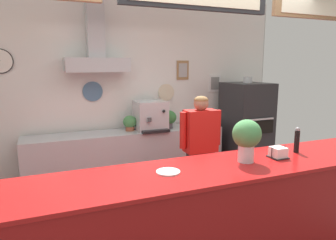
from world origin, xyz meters
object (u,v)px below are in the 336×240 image
(pepper_grinder, at_px, (297,140))
(napkin_holder, at_px, (278,153))
(pizza_oven, at_px, (246,131))
(potted_oregano, at_px, (130,123))
(shop_worker, at_px, (200,151))
(condiment_plate, at_px, (168,172))
(potted_sage, at_px, (169,118))
(basil_vase, at_px, (247,138))
(espresso_machine, at_px, (150,116))

(pepper_grinder, relative_size, napkin_holder, 1.60)
(pizza_oven, distance_m, potted_oregano, 1.92)
(shop_worker, bearing_deg, napkin_holder, 97.72)
(shop_worker, relative_size, condiment_plate, 7.98)
(potted_oregano, xyz_separation_m, napkin_holder, (0.73, -2.30, 0.07))
(pepper_grinder, bearing_deg, potted_oregano, 114.37)
(condiment_plate, relative_size, napkin_holder, 1.23)
(potted_sage, relative_size, condiment_plate, 1.49)
(potted_sage, height_order, pepper_grinder, pepper_grinder)
(basil_vase, bearing_deg, napkin_holder, -2.65)
(potted_sage, bearing_deg, napkin_holder, -86.89)
(espresso_machine, xyz_separation_m, basil_vase, (0.08, -2.24, 0.15))
(potted_sage, bearing_deg, shop_worker, -90.93)
(shop_worker, height_order, pepper_grinder, shop_worker)
(espresso_machine, distance_m, potted_oregano, 0.32)
(napkin_holder, bearing_deg, pizza_oven, 60.27)
(basil_vase, bearing_deg, pepper_grinder, 5.22)
(basil_vase, relative_size, napkin_holder, 2.41)
(potted_oregano, relative_size, condiment_plate, 1.22)
(napkin_holder, bearing_deg, shop_worker, 96.67)
(condiment_plate, bearing_deg, espresso_machine, 74.11)
(condiment_plate, relative_size, pepper_grinder, 0.77)
(potted_oregano, height_order, condiment_plate, potted_oregano)
(pizza_oven, height_order, potted_sage, pizza_oven)
(basil_vase, relative_size, pepper_grinder, 1.50)
(pizza_oven, bearing_deg, napkin_holder, -119.73)
(pepper_grinder, bearing_deg, basil_vase, -174.78)
(basil_vase, bearing_deg, pizza_oven, 53.43)
(espresso_machine, height_order, basil_vase, basil_vase)
(espresso_machine, relative_size, potted_sage, 1.71)
(espresso_machine, bearing_deg, potted_oregano, 170.95)
(basil_vase, distance_m, pepper_grinder, 0.63)
(shop_worker, bearing_deg, espresso_machine, -74.18)
(shop_worker, distance_m, potted_sage, 1.09)
(espresso_machine, bearing_deg, napkin_holder, -79.46)
(espresso_machine, xyz_separation_m, potted_sage, (0.30, -0.01, -0.05))
(condiment_plate, bearing_deg, potted_oregano, 81.80)
(pepper_grinder, bearing_deg, potted_sage, 100.57)
(condiment_plate, xyz_separation_m, napkin_holder, (1.06, -0.02, 0.04))
(espresso_machine, relative_size, pepper_grinder, 1.95)
(pizza_oven, distance_m, espresso_machine, 1.63)
(pepper_grinder, xyz_separation_m, napkin_holder, (-0.28, -0.07, -0.08))
(potted_oregano, relative_size, pepper_grinder, 0.93)
(potted_oregano, bearing_deg, napkin_holder, -72.48)
(potted_sage, relative_size, napkin_holder, 1.83)
(pizza_oven, xyz_separation_m, shop_worker, (-1.30, -0.85, 0.01))
(espresso_machine, relative_size, napkin_holder, 3.13)
(pizza_oven, relative_size, basil_vase, 4.56)
(espresso_machine, xyz_separation_m, pepper_grinder, (0.70, -2.18, 0.06))
(pizza_oven, bearing_deg, potted_sage, 170.82)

